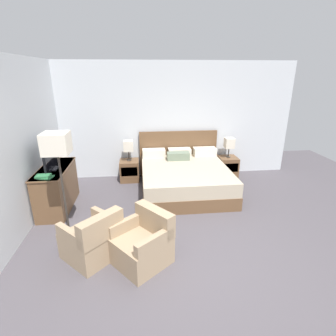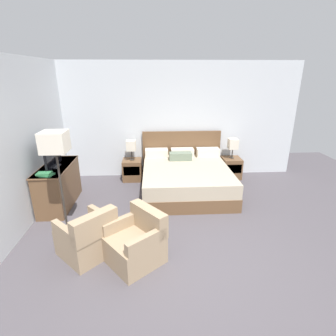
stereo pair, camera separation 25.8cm
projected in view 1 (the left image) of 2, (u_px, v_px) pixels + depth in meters
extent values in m
plane|color=#4C474C|center=(191.00, 263.00, 3.74)|extent=(10.48, 10.48, 0.00)
cube|color=silver|center=(166.00, 121.00, 6.54)|extent=(6.42, 0.06, 2.83)
cube|color=silver|center=(21.00, 146.00, 4.33)|extent=(0.06, 5.29, 2.83)
cube|color=brown|center=(185.00, 186.00, 5.94)|extent=(1.91, 2.06, 0.28)
cube|color=tan|center=(185.00, 174.00, 5.84)|extent=(1.89, 2.04, 0.29)
cube|color=brown|center=(178.00, 153.00, 6.77)|extent=(1.98, 0.05, 1.17)
cube|color=beige|center=(154.00, 153.00, 6.49)|extent=(0.56, 0.28, 0.20)
cube|color=beige|center=(179.00, 152.00, 6.56)|extent=(0.56, 0.28, 0.20)
cube|color=beige|center=(205.00, 152.00, 6.62)|extent=(0.56, 0.28, 0.20)
cube|color=slate|center=(178.00, 156.00, 6.30)|extent=(0.53, 0.22, 0.18)
cube|color=brown|center=(130.00, 170.00, 6.54)|extent=(0.46, 0.47, 0.52)
cube|color=#473120|center=(129.00, 172.00, 6.30)|extent=(0.39, 0.01, 0.23)
cube|color=brown|center=(227.00, 167.00, 6.79)|extent=(0.46, 0.47, 0.52)
cube|color=#473120|center=(231.00, 168.00, 6.56)|extent=(0.39, 0.01, 0.23)
cylinder|color=#332D28|center=(129.00, 160.00, 6.44)|extent=(0.11, 0.11, 0.02)
cylinder|color=#332D28|center=(129.00, 155.00, 6.40)|extent=(0.02, 0.02, 0.23)
cube|color=beige|center=(128.00, 146.00, 6.32)|extent=(0.23, 0.23, 0.25)
cylinder|color=#332D28|center=(228.00, 157.00, 6.70)|extent=(0.11, 0.11, 0.02)
cylinder|color=#332D28|center=(229.00, 152.00, 6.66)|extent=(0.02, 0.02, 0.23)
cube|color=beige|center=(229.00, 143.00, 6.58)|extent=(0.23, 0.23, 0.25)
cube|color=brown|center=(57.00, 188.00, 5.14)|extent=(0.51, 1.31, 0.84)
cube|color=brown|center=(54.00, 169.00, 5.00)|extent=(0.52, 1.34, 0.02)
cube|color=black|center=(53.00, 169.00, 4.93)|extent=(0.18, 0.24, 0.02)
cube|color=black|center=(50.00, 155.00, 4.84)|extent=(0.04, 0.76, 0.54)
cube|color=black|center=(52.00, 155.00, 4.84)|extent=(0.01, 0.74, 0.51)
cube|color=#2D7042|center=(45.00, 177.00, 4.51)|extent=(0.28, 0.23, 0.02)
cube|color=#2D7042|center=(43.00, 176.00, 4.50)|extent=(0.25, 0.17, 0.03)
cube|color=#9E8466|center=(92.00, 244.00, 3.82)|extent=(0.96, 0.96, 0.40)
cube|color=#9E8466|center=(101.00, 228.00, 3.53)|extent=(0.59, 0.60, 0.36)
cube|color=#9E8466|center=(71.00, 236.00, 3.51)|extent=(0.51, 0.50, 0.18)
cube|color=#9E8466|center=(106.00, 218.00, 3.94)|extent=(0.51, 0.50, 0.18)
cube|color=#9E8466|center=(141.00, 250.00, 3.69)|extent=(0.96, 0.96, 0.40)
cube|color=#9E8466|center=(155.00, 220.00, 3.74)|extent=(0.55, 0.63, 0.36)
cube|color=#9E8466|center=(155.00, 242.00, 3.39)|extent=(0.54, 0.46, 0.18)
cube|color=#9E8466|center=(127.00, 224.00, 3.78)|extent=(0.54, 0.46, 0.18)
cylinder|color=#332D28|center=(70.00, 235.00, 4.36)|extent=(0.28, 0.28, 0.02)
cylinder|color=#332D28|center=(64.00, 196.00, 4.12)|extent=(0.03, 0.03, 1.40)
cube|color=beige|center=(56.00, 143.00, 3.82)|extent=(0.37, 0.37, 0.31)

